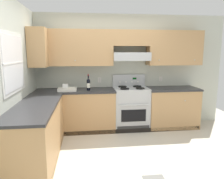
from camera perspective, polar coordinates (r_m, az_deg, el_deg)
name	(u,v)px	position (r m, az deg, el deg)	size (l,w,h in m)	color
ground_plane	(115,155)	(3.78, 0.79, -17.00)	(7.04, 7.04, 0.00)	beige
wall_back	(124,62)	(4.95, 3.13, 7.24)	(4.68, 0.57, 2.55)	beige
wall_left	(15,76)	(3.76, -24.50, 3.38)	(0.47, 4.00, 2.55)	beige
counter_back_run	(116,109)	(4.80, 1.01, -5.30)	(3.60, 0.65, 0.91)	tan
counter_left_run	(37,133)	(3.65, -19.25, -10.88)	(0.63, 1.91, 0.91)	tan
stove	(131,108)	(4.86, 5.02, -4.81)	(0.76, 0.62, 1.20)	#B7BABC
wine_bottle	(88,84)	(4.56, -6.30, 1.49)	(0.08, 0.08, 0.34)	black
bowl	(67,90)	(4.58, -11.77, -0.10)	(0.38, 0.28, 0.06)	white
paper_towel_roll	(65,87)	(4.72, -12.29, 0.75)	(0.12, 0.13, 0.13)	white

